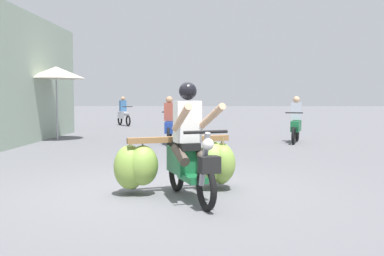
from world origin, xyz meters
The scene contains 6 objects.
ground_plane centered at (0.00, 0.00, 0.00)m, with size 120.00×120.00×0.00m, color slate.
motorbike_main_loaded centered at (0.34, -0.06, 0.48)m, with size 1.81×2.03×1.58m.
motorbike_distant_ahead_left centered at (-0.42, 6.60, 0.57)m, with size 0.50×1.62×1.40m.
motorbike_distant_ahead_right centered at (3.38, 7.15, 0.57)m, with size 0.67×1.57×1.40m.
motorbike_distant_far_ahead centered at (-3.31, 14.90, 0.57)m, with size 0.93×1.43×1.40m.
market_umbrella_near_shop centered at (-4.07, 7.59, 2.14)m, with size 1.82×1.82×2.33m.
Camera 1 is at (0.63, -6.38, 1.38)m, focal length 41.70 mm.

